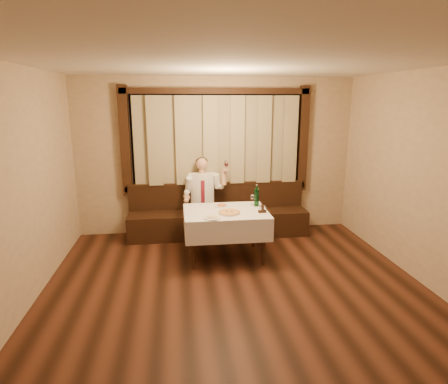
{
  "coord_description": "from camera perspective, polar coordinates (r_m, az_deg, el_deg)",
  "views": [
    {
      "loc": [
        -0.72,
        -3.73,
        2.4
      ],
      "look_at": [
        0.0,
        1.9,
        1.0
      ],
      "focal_mm": 30.0,
      "sensor_mm": 36.0,
      "label": 1
    }
  ],
  "objects": [
    {
      "name": "pasta_cream",
      "position": [
        5.34,
        -1.77,
        -3.65
      ],
      "size": [
        0.26,
        0.26,
        0.09
      ],
      "rotation": [
        0.0,
        0.0,
        -0.22
      ],
      "color": "white",
      "rests_on": "dining_table"
    },
    {
      "name": "table_wine_glass",
      "position": [
        5.99,
        4.34,
        -0.82
      ],
      "size": [
        0.07,
        0.07,
        0.18
      ],
      "rotation": [
        0.0,
        0.0,
        -0.39
      ],
      "color": "white",
      "rests_on": "dining_table"
    },
    {
      "name": "seated_man",
      "position": [
        6.57,
        -3.22,
        -0.01
      ],
      "size": [
        0.79,
        0.59,
        1.43
      ],
      "color": "black",
      "rests_on": "ground"
    },
    {
      "name": "green_bottle",
      "position": [
        5.94,
        4.98,
        -0.77
      ],
      "size": [
        0.08,
        0.08,
        0.35
      ],
      "rotation": [
        0.0,
        0.0,
        0.37
      ],
      "color": "#0E441A",
      "rests_on": "dining_table"
    },
    {
      "name": "pasta_red",
      "position": [
        5.92,
        -0.35,
        -1.91
      ],
      "size": [
        0.24,
        0.24,
        0.08
      ],
      "rotation": [
        0.0,
        0.0,
        0.11
      ],
      "color": "white",
      "rests_on": "dining_table"
    },
    {
      "name": "room",
      "position": [
        4.84,
        1.39,
        3.13
      ],
      "size": [
        5.01,
        6.01,
        2.81
      ],
      "color": "black",
      "rests_on": "ground"
    },
    {
      "name": "cruet_caddy",
      "position": [
        5.63,
        5.84,
        -2.71
      ],
      "size": [
        0.12,
        0.07,
        0.12
      ],
      "rotation": [
        0.0,
        0.0,
        0.12
      ],
      "color": "black",
      "rests_on": "dining_table"
    },
    {
      "name": "pizza",
      "position": [
        5.57,
        0.79,
        -3.13
      ],
      "size": [
        0.34,
        0.34,
        0.04
      ],
      "rotation": [
        0.0,
        0.0,
        0.03
      ],
      "color": "white",
      "rests_on": "dining_table"
    },
    {
      "name": "banquette",
      "position": [
        6.82,
        -0.88,
        -3.99
      ],
      "size": [
        3.2,
        0.61,
        0.94
      ],
      "color": "black",
      "rests_on": "ground"
    },
    {
      "name": "dining_table",
      "position": [
        5.75,
        0.25,
        -3.86
      ],
      "size": [
        1.27,
        0.97,
        0.76
      ],
      "color": "black",
      "rests_on": "ground"
    }
  ]
}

